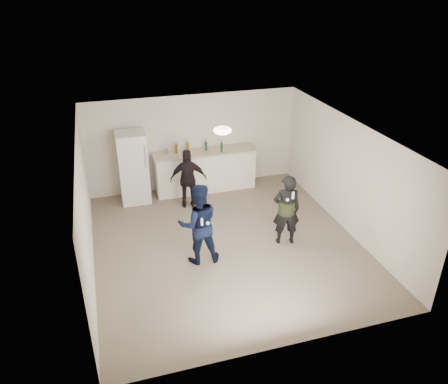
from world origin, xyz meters
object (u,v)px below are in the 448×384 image
object	(u,v)px
man	(199,224)
fridge	(133,167)
counter	(205,171)
woman	(286,210)
shaker	(166,151)
spectator	(188,179)

from	to	relation	value
man	fridge	bearing A→B (deg)	-69.29
fridge	counter	bearing A→B (deg)	2.17
man	woman	size ratio (longest dim) A/B	1.07
shaker	spectator	bearing A→B (deg)	-67.26
man	spectator	size ratio (longest dim) A/B	1.12
counter	woman	distance (m)	3.12
counter	spectator	world-z (taller)	spectator
woman	counter	bearing A→B (deg)	-59.08
man	woman	world-z (taller)	man
fridge	spectator	xyz separation A→B (m)	(1.23, -0.72, -0.15)
spectator	woman	bearing A→B (deg)	137.36
woman	spectator	bearing A→B (deg)	-40.86
fridge	man	size ratio (longest dim) A/B	1.07
counter	woman	size ratio (longest dim) A/B	1.65
counter	fridge	world-z (taller)	fridge
counter	woman	bearing A→B (deg)	-71.34
shaker	man	distance (m)	3.15
woman	spectator	distance (m)	2.69
fridge	spectator	size ratio (longest dim) A/B	1.21
counter	man	xyz separation A→B (m)	(-0.91, -3.06, 0.31)
counter	spectator	size ratio (longest dim) A/B	1.74
counter	shaker	bearing A→B (deg)	176.01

